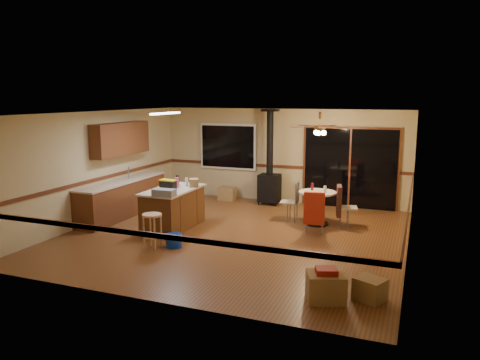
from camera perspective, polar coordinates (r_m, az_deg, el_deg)
The scene contains 35 objects.
floor at distance 10.14m, azimuth -0.62°, elevation -6.69°, with size 7.00×7.00×0.00m, color brown.
ceiling at distance 9.70m, azimuth -0.65°, elevation 8.16°, with size 7.00×7.00×0.00m, color silver.
wall_back at distance 13.12m, azimuth 5.08°, elevation 2.96°, with size 7.00×7.00×0.00m, color tan.
wall_front at distance 6.79m, azimuth -11.73°, elevation -4.08°, with size 7.00×7.00×0.00m, color tan.
wall_left at distance 11.59m, azimuth -16.91°, elevation 1.60°, with size 7.00×7.00×0.00m, color tan.
wall_right at distance 9.15m, azimuth 20.16°, elevation -0.80°, with size 7.00×7.00×0.00m, color tan.
chair_rail at distance 9.89m, azimuth -0.63°, elevation -1.14°, with size 7.00×7.00×0.08m, color #552615, non-canonical shape.
window at distance 13.58m, azimuth -1.48°, elevation 4.10°, with size 1.72×0.10×1.32m, color black.
sliding_door at distance 12.71m, azimuth 13.25°, elevation 1.36°, with size 2.52×0.10×2.10m, color black.
lower_cabinets at distance 11.96m, azimuth -14.09°, elevation -2.25°, with size 0.60×3.00×0.86m, color #5C2E17.
countertop at distance 11.87m, azimuth -14.19°, elevation -0.13°, with size 0.64×3.04×0.04m, color #C1AD96.
upper_cabinets at distance 11.97m, azimuth -14.34°, elevation 4.88°, with size 0.35×2.00×0.80m, color #5C2E17.
kitchen_island at distance 10.65m, azimuth -8.15°, elevation -3.44°, with size 0.88×1.68×0.90m.
wood_stove at distance 12.83m, azimuth 3.62°, elevation 0.24°, with size 0.55×0.50×2.52m.
ceiling_fan at distance 10.70m, azimuth 9.67°, elevation 6.13°, with size 0.24×0.24×0.55m.
fluorescent_strip at distance 10.77m, azimuth -9.05°, elevation 8.03°, with size 0.10×1.20×0.04m, color white.
toolbox_grey at distance 9.83m, azimuth -9.24°, elevation -1.52°, with size 0.46×0.26×0.14m, color slate.
toolbox_black at distance 10.50m, azimuth -8.77°, elevation -0.62°, with size 0.35×0.18×0.19m, color black.
toolbox_yellow_lid at distance 10.48m, azimuth -8.79°, elevation -0.03°, with size 0.36×0.19×0.03m, color gold.
box_on_island at distance 10.76m, azimuth -5.62°, elevation -0.32°, with size 0.20×0.27×0.18m, color olive.
bottle_dark at distance 10.80m, azimuth -7.63°, elevation -0.10°, with size 0.08×0.08×0.26m, color black.
bottle_pink at distance 10.63m, azimuth -7.69°, elevation -0.33°, with size 0.08×0.08×0.24m, color #D84C8C.
bottle_white at distance 10.80m, azimuth -6.54°, elevation -0.25°, with size 0.07×0.07×0.20m, color white.
bar_stool at distance 9.33m, azimuth -10.62°, elevation -6.16°, with size 0.38×0.38×0.69m, color tan.
blue_bucket at distance 9.40m, azimuth -8.06°, elevation -7.31°, with size 0.32×0.32×0.27m, color #0B2DA0.
dining_table at distance 10.95m, azimuth 9.40°, elevation -2.69°, with size 0.86×0.86×0.78m.
glass_red at distance 11.00m, azimuth 8.80°, elevation -0.80°, with size 0.07×0.07×0.18m, color #590C14.
glass_cream at distance 10.80m, azimuth 10.33°, elevation -1.12°, with size 0.07×0.07×0.15m, color beige.
chair_left at distance 11.17m, azimuth 6.54°, elevation -2.04°, with size 0.44×0.43×0.51m.
chair_near at distance 10.07m, azimuth 9.05°, elevation -3.42°, with size 0.47×0.51×0.70m.
chair_right at distance 10.85m, azimuth 12.12°, elevation -2.53°, with size 0.54×0.51×0.70m.
box_under_window at distance 13.42m, azimuth -1.58°, elevation -1.67°, with size 0.46×0.37×0.37m, color olive.
box_corner_a at distance 7.10m, azimuth 10.42°, elevation -12.69°, with size 0.54×0.46×0.41m, color olive.
box_corner_b at distance 7.27m, azimuth 15.55°, elevation -12.70°, with size 0.41×0.35×0.33m, color olive.
box_small_red at distance 7.01m, azimuth 10.49°, elevation -10.83°, with size 0.31×0.25×0.08m, color maroon.
Camera 1 is at (3.61, -9.00, 2.95)m, focal length 35.00 mm.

